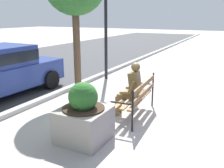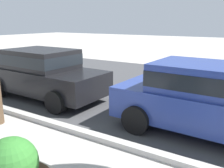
# 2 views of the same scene
# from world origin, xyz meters

# --- Properties ---
(parked_car_black) EXTENTS (4.14, 2.00, 1.56)m
(parked_car_black) POSITION_xyz_m (-5.51, 4.42, 0.84)
(parked_car_black) COLOR black
(parked_car_black) RESTS_ON ground
(parked_car_blue) EXTENTS (4.14, 2.00, 1.56)m
(parked_car_blue) POSITION_xyz_m (-0.48, 4.42, 0.84)
(parked_car_blue) COLOR navy
(parked_car_blue) RESTS_ON ground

